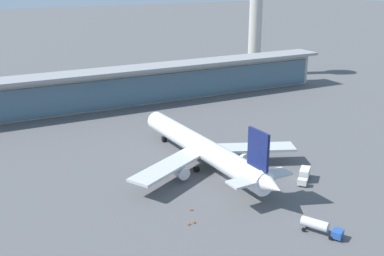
# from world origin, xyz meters

# --- Properties ---
(ground_plane) EXTENTS (1200.00, 1200.00, 0.00)m
(ground_plane) POSITION_xyz_m (0.00, 0.00, 0.00)
(ground_plane) COLOR #515154
(airliner_on_stand) EXTENTS (50.67, 65.96, 17.56)m
(airliner_on_stand) POSITION_xyz_m (-1.76, 9.05, 5.53)
(airliner_on_stand) COLOR white
(airliner_on_stand) RESTS_ON ground
(service_truck_near_nose_yellow) EXTENTS (8.85, 5.06, 2.95)m
(service_truck_near_nose_yellow) POSITION_xyz_m (9.95, 5.89, 1.71)
(service_truck_near_nose_yellow) COLOR yellow
(service_truck_near_nose_yellow) RESTS_ON ground
(service_truck_under_wing_white) EXTENTS (6.97, 6.59, 3.10)m
(service_truck_under_wing_white) POSITION_xyz_m (16.87, -10.63, 1.69)
(service_truck_under_wing_white) COLOR silver
(service_truck_under_wing_white) RESTS_ON ground
(service_truck_mid_apron_blue) EXTENTS (6.08, 8.63, 2.95)m
(service_truck_mid_apron_blue) POSITION_xyz_m (2.85, -32.22, 1.71)
(service_truck_mid_apron_blue) COLOR #234C9E
(service_truck_mid_apron_blue) RESTS_ON ground
(service_truck_by_tail_white) EXTENTS (6.89, 3.40, 2.70)m
(service_truck_by_tail_white) POSITION_xyz_m (4.64, -9.79, 0.81)
(service_truck_by_tail_white) COLOR silver
(service_truck_by_tail_white) RESTS_ON ground
(terminal_building) EXTENTS (183.60, 12.80, 15.20)m
(terminal_building) POSITION_xyz_m (0.00, 78.31, 7.87)
(terminal_building) COLOR #B2ADA3
(terminal_building) RESTS_ON ground
(control_tower) EXTENTS (12.00, 12.00, 60.85)m
(control_tower) POSITION_xyz_m (79.04, 103.00, 33.32)
(control_tower) COLOR #B2ADA3
(control_tower) RESTS_ON ground
(safety_cone_alpha) EXTENTS (0.62, 0.62, 0.70)m
(safety_cone_alpha) POSITION_xyz_m (-18.01, -16.57, 0.32)
(safety_cone_alpha) COLOR orange
(safety_cone_alpha) RESTS_ON ground
(safety_cone_bravo) EXTENTS (0.62, 0.62, 0.70)m
(safety_cone_bravo) POSITION_xyz_m (-19.36, -16.72, 0.32)
(safety_cone_bravo) COLOR orange
(safety_cone_bravo) RESTS_ON ground
(safety_cone_charlie) EXTENTS (0.62, 0.62, 0.70)m
(safety_cone_charlie) POSITION_xyz_m (-15.97, -11.26, 0.32)
(safety_cone_charlie) COLOR orange
(safety_cone_charlie) RESTS_ON ground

